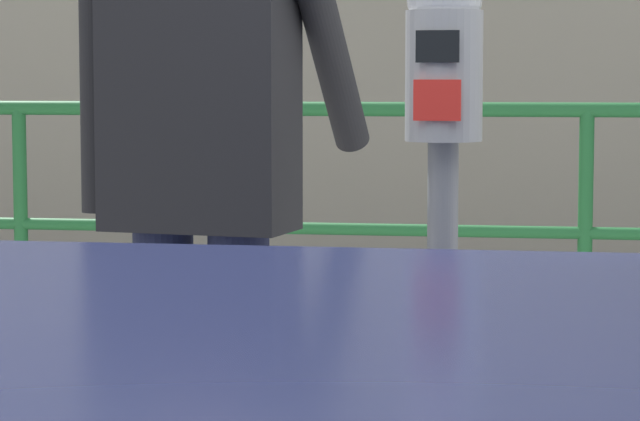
{
  "coord_description": "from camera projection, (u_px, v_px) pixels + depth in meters",
  "views": [
    {
      "loc": [
        -0.17,
        -2.76,
        1.4
      ],
      "look_at": [
        -0.67,
        0.44,
        1.1
      ],
      "focal_mm": 80.12,
      "sensor_mm": 36.0,
      "label": 1
    }
  ],
  "objects": [
    {
      "name": "parking_meter",
      "position": [
        443.0,
        142.0,
        3.21
      ],
      "size": [
        0.17,
        0.19,
        1.51
      ],
      "rotation": [
        0.0,
        0.0,
        3.06
      ],
      "color": "slate",
      "rests_on": "sidewalk_curb"
    },
    {
      "name": "pedestrian_at_meter",
      "position": [
        201.0,
        171.0,
        3.47
      ],
      "size": [
        0.69,
        0.52,
        1.76
      ],
      "rotation": [
        0.0,
        0.0,
        -0.16
      ],
      "color": "#1E233F",
      "rests_on": "sidewalk_curb"
    },
    {
      "name": "background_railing",
      "position": [
        586.0,
        181.0,
        5.77
      ],
      "size": [
        24.06,
        0.06,
        1.14
      ],
      "color": "#1E602D",
      "rests_on": "sidewalk_curb"
    }
  ]
}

